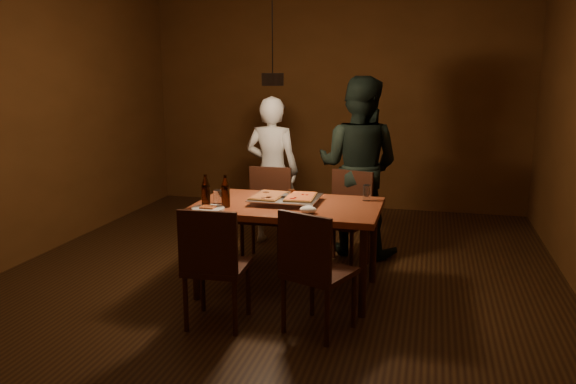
% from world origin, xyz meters
% --- Properties ---
extents(room_shell, '(6.00, 6.00, 6.00)m').
position_xyz_m(room_shell, '(0.00, 0.00, 1.40)').
color(room_shell, '#3A230F').
rests_on(room_shell, ground).
extents(dining_table, '(1.50, 0.90, 0.75)m').
position_xyz_m(dining_table, '(0.16, -0.12, 0.68)').
color(dining_table, '#994627').
rests_on(dining_table, floor).
extents(chair_far_left, '(0.43, 0.43, 0.49)m').
position_xyz_m(chair_far_left, '(-0.24, 0.65, 0.54)').
color(chair_far_left, '#38190F').
rests_on(chair_far_left, floor).
extents(chair_far_right, '(0.53, 0.53, 0.49)m').
position_xyz_m(chair_far_right, '(0.53, 0.66, 0.54)').
color(chair_far_right, '#38190F').
rests_on(chair_far_right, floor).
extents(chair_near_left, '(0.45, 0.45, 0.49)m').
position_xyz_m(chair_near_left, '(-0.17, -0.94, 0.54)').
color(chair_near_left, '#38190F').
rests_on(chair_near_left, floor).
extents(chair_near_right, '(0.55, 0.55, 0.49)m').
position_xyz_m(chair_near_right, '(0.53, -0.86, 0.54)').
color(chair_near_right, '#38190F').
rests_on(chair_near_right, floor).
extents(pizza_tray, '(0.55, 0.45, 0.05)m').
position_xyz_m(pizza_tray, '(0.13, -0.08, 0.77)').
color(pizza_tray, silver).
rests_on(pizza_tray, dining_table).
extents(pizza_meat, '(0.25, 0.38, 0.02)m').
position_xyz_m(pizza_meat, '(-0.01, -0.10, 0.81)').
color(pizza_meat, maroon).
rests_on(pizza_meat, pizza_tray).
extents(pizza_cheese, '(0.25, 0.37, 0.02)m').
position_xyz_m(pizza_cheese, '(0.25, -0.07, 0.81)').
color(pizza_cheese, gold).
rests_on(pizza_cheese, pizza_tray).
extents(spatula, '(0.11, 0.25, 0.04)m').
position_xyz_m(spatula, '(0.14, -0.06, 0.81)').
color(spatula, silver).
rests_on(spatula, pizza_tray).
extents(beer_bottle_a, '(0.07, 0.07, 0.26)m').
position_xyz_m(beer_bottle_a, '(-0.45, -0.38, 0.88)').
color(beer_bottle_a, black).
rests_on(beer_bottle_a, dining_table).
extents(beer_bottle_b, '(0.07, 0.07, 0.26)m').
position_xyz_m(beer_bottle_b, '(-0.30, -0.35, 0.88)').
color(beer_bottle_b, black).
rests_on(beer_bottle_b, dining_table).
extents(water_glass_left, '(0.07, 0.07, 0.11)m').
position_xyz_m(water_glass_left, '(-0.40, -0.25, 0.81)').
color(water_glass_left, silver).
rests_on(water_glass_left, dining_table).
extents(water_glass_right, '(0.06, 0.06, 0.13)m').
position_xyz_m(water_glass_right, '(0.77, 0.16, 0.82)').
color(water_glass_right, silver).
rests_on(water_glass_right, dining_table).
extents(plate_slice, '(0.26, 0.26, 0.03)m').
position_xyz_m(plate_slice, '(-0.40, -0.47, 0.76)').
color(plate_slice, white).
rests_on(plate_slice, dining_table).
extents(napkin, '(0.13, 0.10, 0.06)m').
position_xyz_m(napkin, '(0.39, -0.38, 0.78)').
color(napkin, white).
rests_on(napkin, dining_table).
extents(diner_white, '(0.59, 0.40, 1.56)m').
position_xyz_m(diner_white, '(-0.34, 1.16, 0.78)').
color(diner_white, silver).
rests_on(diner_white, floor).
extents(diner_dark, '(0.98, 0.83, 1.77)m').
position_xyz_m(diner_dark, '(0.58, 1.06, 0.89)').
color(diner_dark, black).
rests_on(diner_dark, floor).
extents(pendant_lamp, '(0.18, 0.18, 1.10)m').
position_xyz_m(pendant_lamp, '(0.00, 0.00, 1.76)').
color(pendant_lamp, black).
rests_on(pendant_lamp, ceiling).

